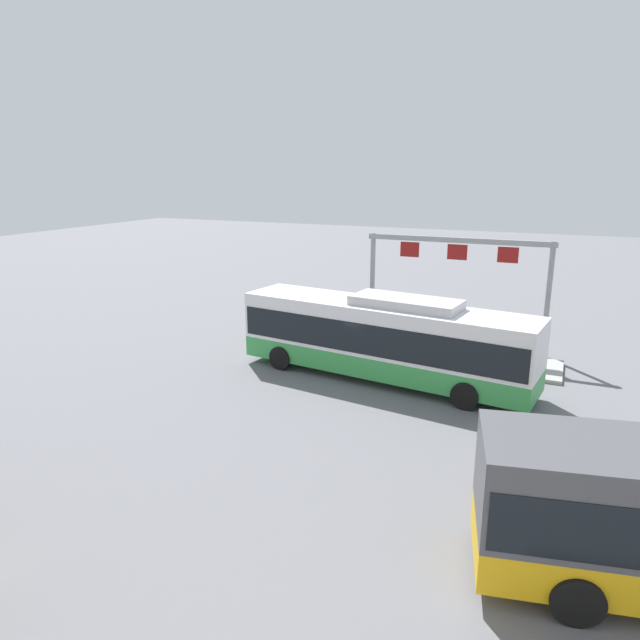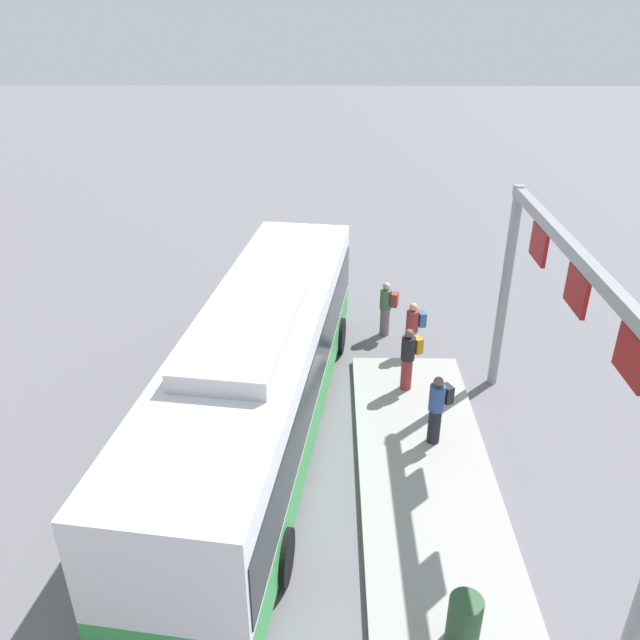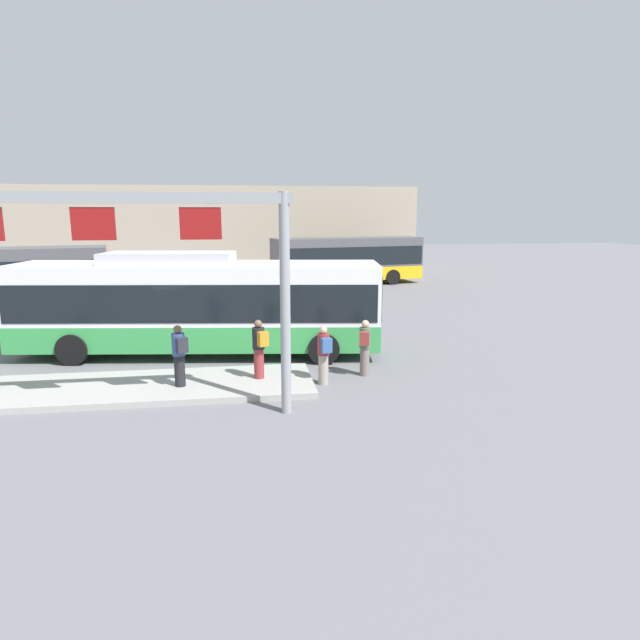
{
  "view_description": "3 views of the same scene",
  "coord_description": "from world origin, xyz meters",
  "px_view_note": "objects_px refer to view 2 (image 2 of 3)",
  "views": [
    {
      "loc": [
        -6.45,
        20.81,
        8.2
      ],
      "look_at": [
        3.37,
        -1.38,
        1.77
      ],
      "focal_mm": 31.98,
      "sensor_mm": 36.0,
      "label": 1
    },
    {
      "loc": [
        -11.69,
        -1.47,
        9.09
      ],
      "look_at": [
        3.41,
        -1.23,
        1.27
      ],
      "focal_mm": 35.94,
      "sensor_mm": 36.0,
      "label": 2
    },
    {
      "loc": [
        1.46,
        -17.81,
        4.74
      ],
      "look_at": [
        3.9,
        -1.4,
        1.36
      ],
      "focal_mm": 29.73,
      "sensor_mm": 36.0,
      "label": 3
    }
  ],
  "objects_px": {
    "person_waiting_mid": "(409,357)",
    "person_waiting_near": "(413,329)",
    "person_waiting_far": "(437,408)",
    "bus_main": "(260,370)",
    "trash_bin": "(464,621)",
    "person_boarding": "(386,307)"
  },
  "relations": [
    {
      "from": "bus_main",
      "to": "person_waiting_near",
      "type": "bearing_deg",
      "value": -38.1
    },
    {
      "from": "bus_main",
      "to": "person_waiting_mid",
      "type": "distance_m",
      "value": 4.0
    },
    {
      "from": "bus_main",
      "to": "person_waiting_near",
      "type": "xyz_separation_m",
      "value": [
        3.66,
        -3.76,
        -0.92
      ]
    },
    {
      "from": "person_waiting_mid",
      "to": "trash_bin",
      "type": "bearing_deg",
      "value": 63.56
    },
    {
      "from": "bus_main",
      "to": "person_waiting_far",
      "type": "xyz_separation_m",
      "value": [
        -0.23,
        -3.83,
        -0.76
      ]
    },
    {
      "from": "person_waiting_far",
      "to": "trash_bin",
      "type": "relative_size",
      "value": 1.86
    },
    {
      "from": "person_waiting_near",
      "to": "trash_bin",
      "type": "bearing_deg",
      "value": 77.75
    },
    {
      "from": "person_waiting_near",
      "to": "person_waiting_mid",
      "type": "distance_m",
      "value": 1.81
    },
    {
      "from": "person_waiting_near",
      "to": "person_waiting_far",
      "type": "xyz_separation_m",
      "value": [
        -3.89,
        -0.07,
        0.16
      ]
    },
    {
      "from": "bus_main",
      "to": "person_boarding",
      "type": "xyz_separation_m",
      "value": [
        4.98,
        -3.14,
        -0.92
      ]
    },
    {
      "from": "person_boarding",
      "to": "person_waiting_near",
      "type": "bearing_deg",
      "value": 132.88
    },
    {
      "from": "person_waiting_far",
      "to": "trash_bin",
      "type": "height_order",
      "value": "person_waiting_far"
    },
    {
      "from": "person_waiting_mid",
      "to": "bus_main",
      "type": "bearing_deg",
      "value": 1.5
    },
    {
      "from": "person_waiting_mid",
      "to": "trash_bin",
      "type": "xyz_separation_m",
      "value": [
        -7.06,
        -0.1,
        -0.44
      ]
    },
    {
      "from": "trash_bin",
      "to": "person_waiting_far",
      "type": "bearing_deg",
      "value": -3.31
    },
    {
      "from": "person_waiting_mid",
      "to": "person_waiting_far",
      "type": "bearing_deg",
      "value": 73.09
    },
    {
      "from": "person_waiting_mid",
      "to": "person_waiting_near",
      "type": "bearing_deg",
      "value": -127.48
    },
    {
      "from": "person_boarding",
      "to": "person_waiting_far",
      "type": "relative_size",
      "value": 1.0
    },
    {
      "from": "person_waiting_near",
      "to": "person_waiting_mid",
      "type": "height_order",
      "value": "person_waiting_mid"
    },
    {
      "from": "person_waiting_far",
      "to": "trash_bin",
      "type": "distance_m",
      "value": 4.97
    },
    {
      "from": "person_boarding",
      "to": "trash_bin",
      "type": "height_order",
      "value": "person_boarding"
    },
    {
      "from": "person_boarding",
      "to": "trash_bin",
      "type": "relative_size",
      "value": 1.86
    }
  ]
}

